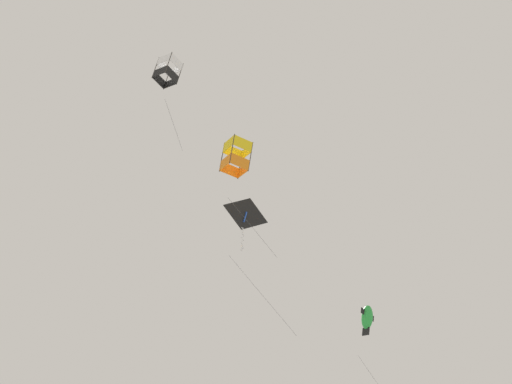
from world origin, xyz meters
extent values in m
cube|color=yellow|center=(-1.04, -0.22, 31.10)|extent=(0.78, 1.18, 0.65)
cube|color=yellow|center=(0.00, 0.37, 30.79)|extent=(0.78, 1.18, 0.65)
cube|color=yellow|center=(-0.22, -0.46, 30.95)|extent=(1.21, 0.70, 0.95)
cube|color=yellow|center=(-0.82, 0.61, 30.95)|extent=(1.21, 0.70, 0.95)
cube|color=orange|center=(-1.31, -0.37, 29.91)|extent=(0.78, 1.18, 0.65)
cube|color=orange|center=(-0.27, 0.21, 29.60)|extent=(0.78, 1.18, 0.65)
cube|color=orange|center=(-0.49, -0.62, 29.75)|extent=(1.21, 0.70, 0.95)
cube|color=orange|center=(-1.09, 0.46, 29.75)|extent=(1.21, 0.70, 0.95)
cylinder|color=#332D28|center=(-0.87, -0.83, 30.51)|extent=(0.50, 0.31, 1.93)
cylinder|color=#332D28|center=(-1.48, 0.25, 30.51)|extent=(0.50, 0.31, 1.93)
cylinder|color=#332D28|center=(0.17, -0.25, 30.20)|extent=(0.50, 0.31, 1.93)
cylinder|color=#332D28|center=(-0.44, 0.83, 30.20)|extent=(0.50, 0.31, 1.93)
cylinder|color=#47474C|center=(-2.22, 0.93, 26.51)|extent=(2.10, 2.73, 5.87)
cube|color=white|center=(0.69, -4.68, 36.63)|extent=(0.97, 0.78, 0.57)
cube|color=white|center=(1.32, -3.83, 36.40)|extent=(0.97, 0.78, 0.57)
cube|color=white|center=(1.44, -4.58, 36.51)|extent=(0.74, 0.97, 0.80)
cube|color=white|center=(0.57, -3.93, 36.51)|extent=(0.74, 0.97, 0.80)
cube|color=black|center=(0.55, -4.87, 35.57)|extent=(0.97, 0.78, 0.57)
cube|color=black|center=(1.18, -4.02, 35.33)|extent=(0.97, 0.78, 0.57)
cube|color=black|center=(1.30, -4.77, 35.45)|extent=(0.74, 0.97, 0.80)
cube|color=black|center=(0.43, -4.12, 35.45)|extent=(0.74, 0.97, 0.80)
cylinder|color=#332D28|center=(1.05, -5.10, 36.10)|extent=(0.28, 0.36, 1.72)
cylinder|color=#332D28|center=(0.18, -4.45, 36.10)|extent=(0.28, 0.36, 1.72)
cylinder|color=#332D28|center=(1.69, -4.25, 35.86)|extent=(0.28, 0.36, 1.72)
cylinder|color=#332D28|center=(0.81, -3.60, 35.86)|extent=(0.28, 0.36, 1.72)
cylinder|color=#47474C|center=(0.06, -3.77, 32.25)|extent=(1.46, 1.55, 5.84)
ellipsoid|color=green|center=(-10.73, 8.81, 25.91)|extent=(1.31, 1.32, 1.79)
cube|color=black|center=(-10.39, 8.56, 26.11)|extent=(0.52, 0.49, 0.37)
cube|color=black|center=(-11.02, 9.13, 26.11)|extent=(0.52, 0.49, 0.37)
cube|color=black|center=(-10.88, 8.66, 24.95)|extent=(0.46, 0.50, 0.62)
sphere|color=black|center=(-10.70, 8.52, 26.50)|extent=(0.20, 0.20, 0.16)
sphere|color=black|center=(-11.03, 8.82, 26.50)|extent=(0.20, 0.20, 0.16)
pyramid|color=black|center=(-4.73, 0.67, 29.38)|extent=(1.80, 2.38, 1.30)
cube|color=blue|center=(-4.91, 0.57, 29.29)|extent=(0.73, 0.44, 0.85)
cube|color=blue|center=(-4.47, 0.82, 29.93)|extent=(0.38, 0.55, 0.15)
cylinder|color=#47474C|center=(-5.02, 0.51, 28.61)|extent=(0.03, 0.04, 0.24)
cube|color=white|center=(-5.00, 0.52, 28.49)|extent=(0.13, 0.14, 0.06)
cylinder|color=#47474C|center=(-4.93, 0.52, 28.38)|extent=(0.01, 0.14, 0.24)
cube|color=white|center=(-4.87, 0.52, 28.26)|extent=(0.08, 0.17, 0.06)
cylinder|color=#47474C|center=(-4.83, 0.52, 28.14)|extent=(0.02, 0.08, 0.24)
cube|color=white|center=(-4.80, 0.53, 28.03)|extent=(0.13, 0.14, 0.06)
cylinder|color=#47474C|center=(-4.87, 0.53, 27.91)|extent=(0.02, 0.16, 0.24)
cube|color=white|center=(-4.95, 0.53, 27.79)|extent=(0.13, 0.14, 0.06)
cylinder|color=#47474C|center=(-5.04, 0.52, 27.67)|extent=(0.03, 0.18, 0.24)
cube|color=white|center=(-5.12, 0.51, 27.56)|extent=(0.17, 0.07, 0.06)
cylinder|color=#47474C|center=(-5.19, 0.49, 27.44)|extent=(0.04, 0.14, 0.24)
cube|color=white|center=(-5.25, 0.48, 27.32)|extent=(0.03, 0.17, 0.06)
cylinder|color=#47474C|center=(-5.22, 0.50, 27.20)|extent=(0.06, 0.07, 0.24)
cube|color=white|center=(-5.19, 0.53, 27.09)|extent=(0.04, 0.17, 0.06)
cylinder|color=#47474C|center=(-5.13, 0.50, 26.97)|extent=(0.07, 0.14, 0.24)
cube|color=white|center=(-5.06, 0.47, 26.85)|extent=(0.13, 0.14, 0.06)
cylinder|color=#47474C|center=(-6.99, 1.67, 25.16)|extent=(2.36, 3.93, 7.14)
camera|label=1|loc=(29.85, -0.12, 0.95)|focal=51.05mm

